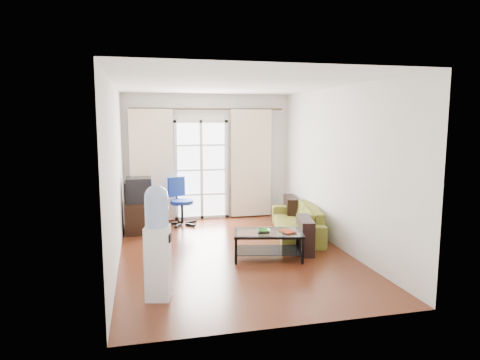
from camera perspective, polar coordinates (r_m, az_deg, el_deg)
name	(u,v)px	position (r m, az deg, el deg)	size (l,w,h in m)	color
floor	(233,253)	(7.09, -0.90, -9.65)	(5.20, 5.20, 0.00)	#612B17
ceiling	(233,84)	(6.78, -0.96, 12.66)	(5.20, 5.20, 0.00)	white
wall_back	(208,157)	(9.35, -4.33, 3.08)	(3.60, 0.02, 2.70)	white
wall_front	(288,200)	(4.33, 6.44, -2.73)	(3.60, 0.02, 2.70)	white
wall_left	(116,174)	(6.66, -16.25, 0.78)	(0.02, 5.20, 2.70)	white
wall_right	(337,168)	(7.39, 12.84, 1.60)	(0.02, 5.20, 2.70)	white
french_door	(201,170)	(9.30, -5.17, 1.34)	(1.16, 0.06, 2.15)	white
curtain_rod	(208,109)	(9.21, -4.30, 9.42)	(0.04, 0.04, 3.30)	#4C3F2D
curtain_left	(152,166)	(9.13, -11.67, 1.88)	(0.90, 0.07, 2.35)	#FCECCB
curtain_right	(251,163)	(9.44, 1.50, 2.24)	(0.90, 0.07, 2.35)	#FCECCB
radiator	(244,202)	(9.55, 0.58, -2.97)	(0.64, 0.12, 0.64)	#969598
sofa	(297,221)	(8.10, 7.56, -5.39)	(1.17, 2.06, 0.57)	brown
coffee_table	(268,241)	(6.74, 3.75, -8.14)	(1.17, 0.82, 0.43)	silver
bowl	(263,231)	(6.64, 3.14, -6.79)	(0.21, 0.21, 0.05)	#2D7C35
book	(282,232)	(6.64, 5.67, -6.95)	(0.25, 0.29, 0.02)	maroon
remote	(264,233)	(6.59, 3.19, -7.04)	(0.18, 0.05, 0.02)	black
tv_stand	(139,216)	(8.58, -13.35, -4.68)	(0.54, 0.81, 0.59)	black
crt_tv	(138,190)	(8.42, -13.46, -1.25)	(0.52, 0.51, 0.46)	black
task_chair	(181,211)	(8.92, -7.84, -4.11)	(0.88, 0.88, 0.98)	black
water_cooler	(157,240)	(5.24, -10.95, -7.88)	(0.34, 0.34, 1.40)	white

